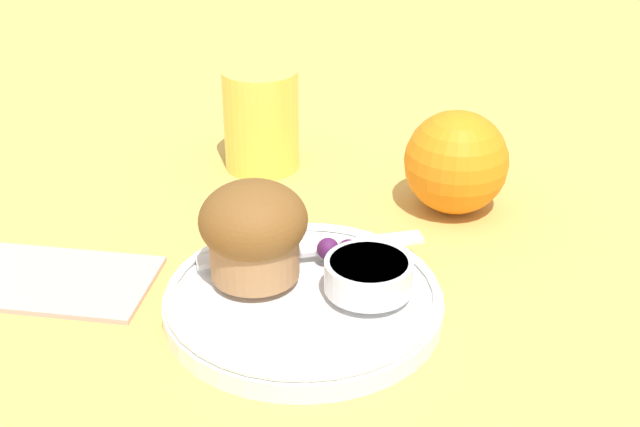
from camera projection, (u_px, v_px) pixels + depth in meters
name	position (u px, v px, depth m)	size (l,w,h in m)	color
ground_plane	(317.00, 320.00, 0.60)	(3.00, 3.00, 0.00)	tan
plate	(303.00, 301.00, 0.61)	(0.19, 0.19, 0.02)	white
muffin	(254.00, 230.00, 0.60)	(0.07, 0.07, 0.07)	#9E7047
cream_ramekin	(369.00, 274.00, 0.59)	(0.06, 0.06, 0.02)	silver
berry_pair	(338.00, 250.00, 0.63)	(0.03, 0.02, 0.02)	#4C194C
butter_knife	(312.00, 249.00, 0.64)	(0.16, 0.08, 0.00)	silver
orange_fruit	(456.00, 162.00, 0.72)	(0.09, 0.09, 0.09)	orange
juice_glass	(261.00, 119.00, 0.80)	(0.07, 0.07, 0.09)	#EAD14C
folded_napkin	(47.00, 278.00, 0.64)	(0.15, 0.08, 0.01)	#D19E93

